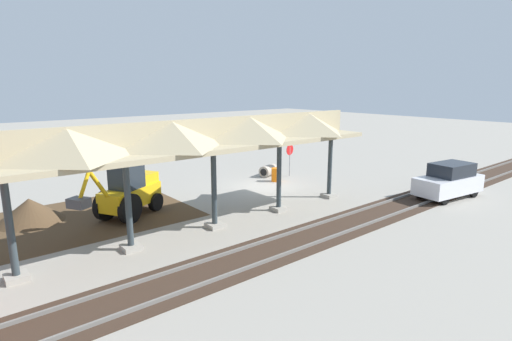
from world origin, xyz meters
name	(u,v)px	position (x,y,z in m)	size (l,w,h in m)	color
ground_plane	(266,187)	(0.00, 0.00, 0.00)	(120.00, 120.00, 0.00)	gray
dirt_work_zone	(83,218)	(10.76, -1.06, 0.00)	(10.01, 7.00, 0.01)	#4C3823
platform_canopy	(213,135)	(6.57, 4.03, 4.17)	(16.75, 3.20, 4.90)	#9E998E
rail_tracks	(369,216)	(0.00, 7.56, 0.03)	(60.00, 2.58, 0.15)	slate
stop_sign	(290,153)	(-3.18, -1.20, 1.63)	(0.75, 0.16, 2.26)	gray
backhoe	(128,191)	(8.88, 0.08, 1.27)	(5.00, 3.50, 2.82)	#EAB214
dirt_mound	(31,221)	(12.77, -2.14, 0.00)	(5.95, 5.95, 2.22)	#4C3823
concrete_pipe	(268,170)	(-2.12, -2.22, 0.39)	(1.56, 1.19, 0.78)	#9E9384
distant_parked_car	(449,181)	(-6.32, 8.40, 0.98)	(4.39, 2.29, 1.98)	silver
traffic_barrel	(276,175)	(-1.41, -0.69, 0.45)	(0.56, 0.56, 0.90)	orange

